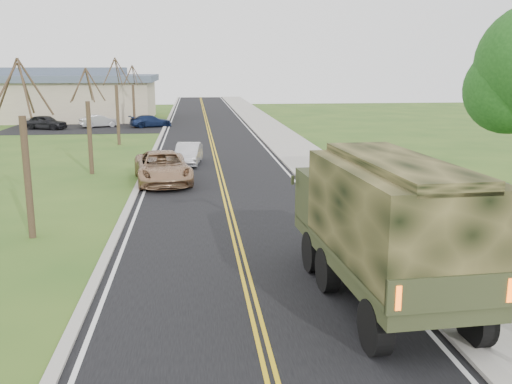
{
  "coord_description": "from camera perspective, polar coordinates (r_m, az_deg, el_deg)",
  "views": [
    {
      "loc": [
        -1.35,
        -9.66,
        5.81
      ],
      "look_at": [
        0.61,
        8.33,
        1.8
      ],
      "focal_mm": 40.0,
      "sensor_mm": 36.0,
      "label": 1
    }
  ],
  "objects": [
    {
      "name": "ground",
      "position": [
        11.35,
        1.59,
        -18.3
      ],
      "size": [
        160.0,
        160.0,
        0.0
      ],
      "primitive_type": "plane",
      "color": "#2D521B",
      "rests_on": "ground"
    },
    {
      "name": "road",
      "position": [
        50.01,
        -4.65,
        5.79
      ],
      "size": [
        8.0,
        120.0,
        0.01
      ],
      "primitive_type": "cube",
      "color": "black",
      "rests_on": "ground"
    },
    {
      "name": "curb_right",
      "position": [
        50.29,
        0.11,
        5.93
      ],
      "size": [
        0.3,
        120.0,
        0.12
      ],
      "primitive_type": "cube",
      "color": "#9E998E",
      "rests_on": "ground"
    },
    {
      "name": "sidewalk_right",
      "position": [
        50.51,
        2.09,
        5.94
      ],
      "size": [
        3.2,
        120.0,
        0.1
      ],
      "primitive_type": "cube",
      "color": "#9E998E",
      "rests_on": "ground"
    },
    {
      "name": "curb_left",
      "position": [
        50.07,
        -9.43,
        5.72
      ],
      "size": [
        0.3,
        120.0,
        0.1
      ],
      "primitive_type": "cube",
      "color": "#9E998E",
      "rests_on": "ground"
    },
    {
      "name": "bare_tree_a",
      "position": [
        20.7,
        -22.0,
        2.73
      ],
      "size": [
        1.93,
        2.26,
        6.08
      ],
      "color": "#38281C",
      "rests_on": "ground"
    },
    {
      "name": "bare_tree_b",
      "position": [
        32.33,
        -16.34,
        6.07
      ],
      "size": [
        1.83,
        2.14,
        5.73
      ],
      "color": "#38281C",
      "rests_on": "ground"
    },
    {
      "name": "bare_tree_c",
      "position": [
        44.12,
        -13.7,
        8.2
      ],
      "size": [
        2.04,
        2.39,
        6.42
      ],
      "color": "#38281C",
      "rests_on": "ground"
    },
    {
      "name": "bare_tree_d",
      "position": [
        56.04,
        -12.14,
        8.89
      ],
      "size": [
        1.88,
        2.2,
        5.91
      ],
      "color": "#38281C",
      "rests_on": "ground"
    },
    {
      "name": "commercial_building",
      "position": [
        67.31,
        -19.02,
        9.17
      ],
      "size": [
        25.5,
        21.5,
        5.65
      ],
      "color": "tan",
      "rests_on": "ground"
    },
    {
      "name": "military_truck",
      "position": [
        14.3,
        12.64,
        -2.64
      ],
      "size": [
        3.04,
        7.67,
        3.76
      ],
      "rotation": [
        0.0,
        0.0,
        0.06
      ],
      "color": "black",
      "rests_on": "ground"
    },
    {
      "name": "suv_champagne",
      "position": [
        29.24,
        -9.32,
        2.44
      ],
      "size": [
        3.36,
        5.97,
        1.57
      ],
      "primitive_type": "imported",
      "rotation": [
        0.0,
        0.0,
        0.14
      ],
      "color": "#9D7959",
      "rests_on": "ground"
    },
    {
      "name": "sedan_silver",
      "position": [
        34.49,
        -6.8,
        3.79
      ],
      "size": [
        1.79,
        4.04,
        1.29
      ],
      "primitive_type": "imported",
      "rotation": [
        0.0,
        0.0,
        -0.11
      ],
      "color": "silver",
      "rests_on": "ground"
    },
    {
      "name": "pickup_navy",
      "position": [
        27.13,
        20.07,
        0.76
      ],
      "size": [
        4.81,
        3.01,
        1.3
      ],
      "primitive_type": "imported",
      "rotation": [
        0.0,
        0.0,
        1.28
      ],
      "color": "#0E1836",
      "rests_on": "ground"
    },
    {
      "name": "lot_car_dark",
      "position": [
        57.1,
        -20.3,
        6.57
      ],
      "size": [
        4.27,
        2.87,
        1.35
      ],
      "primitive_type": "imported",
      "rotation": [
        0.0,
        0.0,
        1.22
      ],
      "color": "black",
      "rests_on": "ground"
    },
    {
      "name": "lot_car_silver",
      "position": [
        57.47,
        -15.39,
        6.86
      ],
      "size": [
        3.89,
        2.71,
        1.21
      ],
      "primitive_type": "imported",
      "rotation": [
        0.0,
        0.0,
        2.0
      ],
      "color": "silver",
      "rests_on": "ground"
    },
    {
      "name": "lot_car_navy",
      "position": [
        56.58,
        -10.49,
        6.99
      ],
      "size": [
        4.34,
        2.92,
        1.17
      ],
      "primitive_type": "imported",
      "rotation": [
        0.0,
        0.0,
        1.92
      ],
      "color": "#111D3E",
      "rests_on": "ground"
    }
  ]
}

